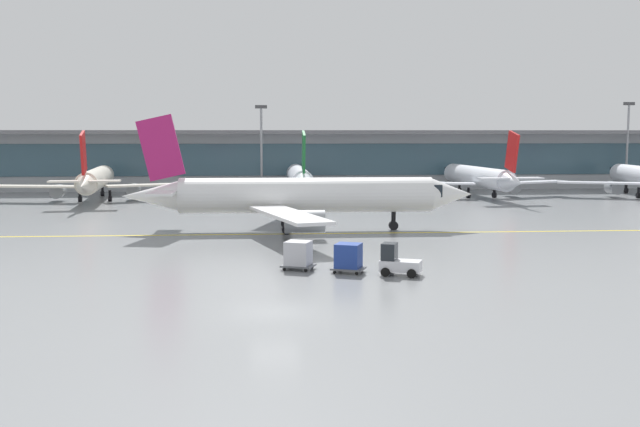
{
  "coord_description": "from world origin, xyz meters",
  "views": [
    {
      "loc": [
        -0.69,
        -37.42,
        9.25
      ],
      "look_at": [
        3.88,
        19.08,
        3.0
      ],
      "focal_mm": 41.36,
      "sensor_mm": 36.0,
      "label": 1
    }
  ],
  "objects_px": {
    "cargo_dolly_lead": "(348,257)",
    "gate_airplane_1": "(96,180)",
    "cargo_dolly_trailing": "(298,254)",
    "apron_light_mast_1": "(261,145)",
    "gate_airplane_2": "(299,178)",
    "baggage_tug": "(397,262)",
    "gate_airplane_3": "(478,177)",
    "taxiing_regional_jet": "(302,196)",
    "apron_light_mast_2": "(627,142)"
  },
  "relations": [
    {
      "from": "cargo_dolly_lead",
      "to": "gate_airplane_1",
      "type": "bearing_deg",
      "value": 139.18
    },
    {
      "from": "cargo_dolly_trailing",
      "to": "apron_light_mast_1",
      "type": "bearing_deg",
      "value": 113.85
    },
    {
      "from": "cargo_dolly_trailing",
      "to": "apron_light_mast_1",
      "type": "relative_size",
      "value": 0.19
    },
    {
      "from": "gate_airplane_1",
      "to": "cargo_dolly_trailing",
      "type": "distance_m",
      "value": 58.3
    },
    {
      "from": "gate_airplane_2",
      "to": "baggage_tug",
      "type": "bearing_deg",
      "value": -176.53
    },
    {
      "from": "gate_airplane_3",
      "to": "apron_light_mast_1",
      "type": "bearing_deg",
      "value": 69.0
    },
    {
      "from": "cargo_dolly_trailing",
      "to": "gate_airplane_3",
      "type": "bearing_deg",
      "value": 83.86
    },
    {
      "from": "gate_airplane_2",
      "to": "cargo_dolly_lead",
      "type": "xyz_separation_m",
      "value": [
        0.29,
        -56.24,
        -1.8
      ]
    },
    {
      "from": "gate_airplane_1",
      "to": "apron_light_mast_1",
      "type": "xyz_separation_m",
      "value": [
        22.47,
        10.39,
        4.5
      ]
    },
    {
      "from": "taxiing_regional_jet",
      "to": "cargo_dolly_trailing",
      "type": "distance_m",
      "value": 19.85
    },
    {
      "from": "cargo_dolly_lead",
      "to": "apron_light_mast_2",
      "type": "distance_m",
      "value": 85.65
    },
    {
      "from": "gate_airplane_2",
      "to": "taxiing_regional_jet",
      "type": "xyz_separation_m",
      "value": [
        -1.6,
        -35.26,
        0.43
      ]
    },
    {
      "from": "cargo_dolly_trailing",
      "to": "taxiing_regional_jet",
      "type": "bearing_deg",
      "value": 107.75
    },
    {
      "from": "cargo_dolly_lead",
      "to": "apron_light_mast_1",
      "type": "xyz_separation_m",
      "value": [
        -5.59,
        64.43,
        6.3
      ]
    },
    {
      "from": "cargo_dolly_trailing",
      "to": "cargo_dolly_lead",
      "type": "bearing_deg",
      "value": 0.0
    },
    {
      "from": "gate_airplane_1",
      "to": "apron_light_mast_2",
      "type": "xyz_separation_m",
      "value": [
        81.25,
        12.77,
        4.88
      ]
    },
    {
      "from": "cargo_dolly_lead",
      "to": "apron_light_mast_1",
      "type": "relative_size",
      "value": 0.19
    },
    {
      "from": "taxiing_regional_jet",
      "to": "apron_light_mast_2",
      "type": "xyz_separation_m",
      "value": [
        55.08,
        45.82,
        4.45
      ]
    },
    {
      "from": "gate_airplane_3",
      "to": "cargo_dolly_trailing",
      "type": "relative_size",
      "value": 11.3
    },
    {
      "from": "taxiing_regional_jet",
      "to": "baggage_tug",
      "type": "distance_m",
      "value": 22.87
    },
    {
      "from": "gate_airplane_3",
      "to": "apron_light_mast_1",
      "type": "distance_m",
      "value": 32.55
    },
    {
      "from": "apron_light_mast_1",
      "to": "gate_airplane_3",
      "type": "bearing_deg",
      "value": -16.16
    },
    {
      "from": "gate_airplane_1",
      "to": "apron_light_mast_2",
      "type": "relative_size",
      "value": 2.04
    },
    {
      "from": "gate_airplane_3",
      "to": "apron_light_mast_2",
      "type": "bearing_deg",
      "value": -72.65
    },
    {
      "from": "apron_light_mast_2",
      "to": "gate_airplane_1",
      "type": "bearing_deg",
      "value": -171.07
    },
    {
      "from": "taxiing_regional_jet",
      "to": "apron_light_mast_1",
      "type": "bearing_deg",
      "value": 95.23
    },
    {
      "from": "gate_airplane_2",
      "to": "cargo_dolly_trailing",
      "type": "relative_size",
      "value": 11.25
    },
    {
      "from": "baggage_tug",
      "to": "apron_light_mast_2",
      "type": "distance_m",
      "value": 84.77
    },
    {
      "from": "baggage_tug",
      "to": "apron_light_mast_2",
      "type": "height_order",
      "value": "apron_light_mast_2"
    },
    {
      "from": "gate_airplane_2",
      "to": "gate_airplane_3",
      "type": "relative_size",
      "value": 1.0
    },
    {
      "from": "gate_airplane_2",
      "to": "gate_airplane_3",
      "type": "height_order",
      "value": "same"
    },
    {
      "from": "baggage_tug",
      "to": "apron_light_mast_1",
      "type": "bearing_deg",
      "value": 119.24
    },
    {
      "from": "gate_airplane_2",
      "to": "cargo_dolly_trailing",
      "type": "xyz_separation_m",
      "value": [
        -2.97,
        -54.94,
        -1.8
      ]
    },
    {
      "from": "baggage_tug",
      "to": "gate_airplane_3",
      "type": "bearing_deg",
      "value": 90.23
    },
    {
      "from": "gate_airplane_1",
      "to": "apron_light_mast_1",
      "type": "relative_size",
      "value": 2.15
    },
    {
      "from": "gate_airplane_1",
      "to": "gate_airplane_3",
      "type": "xyz_separation_m",
      "value": [
        53.44,
        1.42,
        0.0
      ]
    },
    {
      "from": "baggage_tug",
      "to": "gate_airplane_1",
      "type": "bearing_deg",
      "value": 141.12
    },
    {
      "from": "gate_airplane_2",
      "to": "gate_airplane_3",
      "type": "distance_m",
      "value": 25.68
    },
    {
      "from": "gate_airplane_3",
      "to": "cargo_dolly_lead",
      "type": "relative_size",
      "value": 11.3
    },
    {
      "from": "gate_airplane_2",
      "to": "apron_light_mast_2",
      "type": "xyz_separation_m",
      "value": [
        53.48,
        10.56,
        4.88
      ]
    },
    {
      "from": "taxiing_regional_jet",
      "to": "baggage_tug",
      "type": "relative_size",
      "value": 11.22
    },
    {
      "from": "cargo_dolly_lead",
      "to": "cargo_dolly_trailing",
      "type": "height_order",
      "value": "same"
    },
    {
      "from": "gate_airplane_1",
      "to": "gate_airplane_3",
      "type": "bearing_deg",
      "value": -94.11
    },
    {
      "from": "baggage_tug",
      "to": "gate_airplane_2",
      "type": "bearing_deg",
      "value": 115.07
    },
    {
      "from": "gate_airplane_2",
      "to": "cargo_dolly_trailing",
      "type": "bearing_deg",
      "value": 177.04
    },
    {
      "from": "cargo_dolly_trailing",
      "to": "apron_light_mast_2",
      "type": "xyz_separation_m",
      "value": [
        56.45,
        65.5,
        6.68
      ]
    },
    {
      "from": "gate_airplane_1",
      "to": "cargo_dolly_lead",
      "type": "height_order",
      "value": "gate_airplane_1"
    },
    {
      "from": "gate_airplane_2",
      "to": "baggage_tug",
      "type": "relative_size",
      "value": 9.76
    },
    {
      "from": "gate_airplane_3",
      "to": "cargo_dolly_lead",
      "type": "distance_m",
      "value": 61.01
    },
    {
      "from": "cargo_dolly_lead",
      "to": "gate_airplane_2",
      "type": "bearing_deg",
      "value": 112.04
    }
  ]
}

